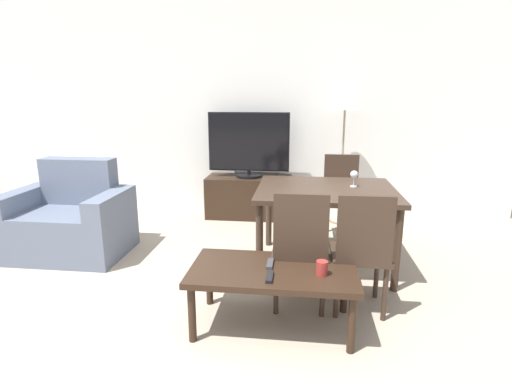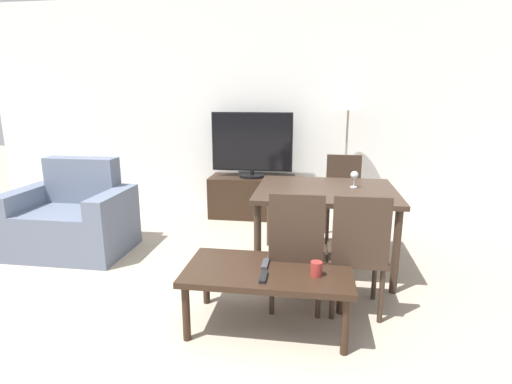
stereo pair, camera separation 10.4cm
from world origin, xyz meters
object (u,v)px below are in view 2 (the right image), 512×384
dining_table (326,198)px  floor_lamp (349,104)px  remote_primary (265,264)px  wine_glass_left (354,176)px  cup_white_near (316,269)px  dining_chair_near (297,246)px  tv_stand (252,197)px  dining_chair_far (343,193)px  dining_chair_near_right (358,249)px  remote_secondary (264,277)px  tv (252,145)px  coffee_table (268,275)px  armchair (73,220)px

dining_table → floor_lamp: (0.26, 1.31, 0.78)m
remote_primary → wine_glass_left: size_ratio=1.03×
cup_white_near → wine_glass_left: wine_glass_left is taller
dining_chair_near → remote_primary: 0.28m
tv_stand → remote_primary: bearing=-79.0°
dining_table → cup_white_near: 1.12m
floor_lamp → remote_primary: bearing=-106.0°
dining_chair_far → dining_chair_near_right: size_ratio=1.00×
remote_primary → wine_glass_left: bearing=58.9°
remote_secondary → dining_table: bearing=71.7°
tv → coffee_table: size_ratio=0.92×
armchair → tv: (1.57, 1.40, 0.60)m
tv → dining_chair_near_right: size_ratio=1.12×
dining_chair_near_right → remote_secondary: bearing=-147.5°
floor_lamp → wine_glass_left: (-0.01, -1.23, -0.59)m
tv → wine_glass_left: bearing=-49.8°
tv_stand → dining_chair_near: 2.33m
armchair → dining_chair_far: armchair is taller
floor_lamp → remote_secondary: size_ratio=10.71×
armchair → dining_chair_far: size_ratio=1.23×
dining_table → tv: bearing=121.9°
dining_chair_near_right → floor_lamp: floor_lamp is taller
tv_stand → tv: (-0.00, -0.00, 0.66)m
cup_white_near → dining_chair_near_right: bearing=46.5°
armchair → remote_secondary: 2.38m
tv_stand → dining_table: size_ratio=0.88×
wine_glass_left → dining_table: bearing=-161.1°
dining_table → dining_chair_near_right: size_ratio=1.35×
dining_table → tv_stand: bearing=121.8°
tv → remote_secondary: 2.69m
dining_chair_far → cup_white_near: (-0.28, -1.91, -0.03)m
dining_chair_near → remote_secondary: bearing=-115.5°
floor_lamp → cup_white_near: floor_lamp is taller
coffee_table → remote_primary: 0.08m
dining_table → wine_glass_left: bearing=18.9°
dining_chair_near_right → wine_glass_left: dining_chair_near_right is taller
remote_primary → armchair: bearing=153.8°
tv → dining_chair_near: size_ratio=1.12×
dining_chair_far → dining_chair_near_right: same height
coffee_table → dining_chair_near: dining_chair_near is taller
remote_secondary → cup_white_near: cup_white_near is taller
floor_lamp → coffee_table: bearing=-105.1°
floor_lamp → cup_white_near: bearing=-97.7°
armchair → remote_secondary: size_ratio=7.29×
armchair → floor_lamp: size_ratio=0.68×
floor_lamp → dining_chair_near_right: bearing=-91.2°
dining_chair_near → wine_glass_left: (0.45, 0.89, 0.33)m
coffee_table → cup_white_near: cup_white_near is taller
dining_chair_near_right → floor_lamp: 2.32m
wine_glass_left → tv_stand: bearing=130.1°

